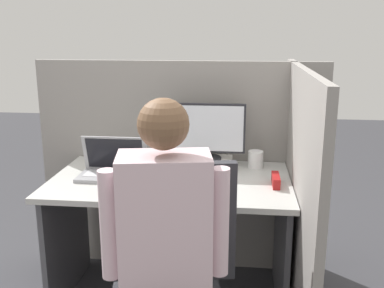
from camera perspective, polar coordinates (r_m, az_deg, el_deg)
The scene contains 12 objects.
cubicle_panel_back at distance 2.90m, azimuth -1.48°, elevation -2.96°, with size 1.82×0.05×1.36m.
cubicle_panel_right at distance 2.44m, azimuth 13.22°, elevation -6.78°, with size 0.04×1.41×1.36m.
desk at distance 2.57m, azimuth -2.68°, elevation -8.44°, with size 1.32×0.76×0.74m.
paper_box at distance 2.68m, azimuth 1.67°, elevation -2.45°, with size 0.32×0.23×0.05m.
monitor at distance 2.63m, azimuth 1.70°, elevation 1.59°, with size 0.47×0.19×0.33m.
laptop at distance 2.54m, azimuth -10.01°, elevation -3.17°, with size 0.37×0.21×0.22m.
mouse at distance 2.35m, azimuth -5.79°, elevation -5.25°, with size 0.07×0.05×0.03m.
stapler at distance 2.42m, azimuth 10.59°, elevation -4.55°, with size 0.04×0.16×0.06m.
carrot_toy at distance 2.34m, azimuth -6.51°, elevation -5.13°, with size 0.05×0.11×0.05m.
office_chair at distance 1.94m, azimuth -2.25°, elevation -17.68°, with size 0.54×0.58×1.00m.
person at distance 1.69m, azimuth -3.99°, elevation -13.27°, with size 0.47×0.44×1.31m.
coffee_mug at distance 2.70m, azimuth 8.08°, elevation -1.94°, with size 0.09×0.09×0.10m.
Camera 1 is at (0.37, -1.95, 1.55)m, focal length 42.00 mm.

